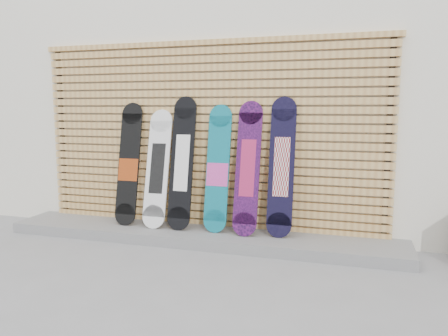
{
  "coord_description": "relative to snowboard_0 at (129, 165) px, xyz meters",
  "views": [
    {
      "loc": [
        1.53,
        -3.9,
        1.52
      ],
      "look_at": [
        0.13,
        0.75,
        0.85
      ],
      "focal_mm": 35.0,
      "sensor_mm": 36.0,
      "label": 1
    }
  ],
  "objects": [
    {
      "name": "snowboard_3",
      "position": [
        1.13,
        0.01,
        -0.01
      ],
      "size": [
        0.27,
        0.31,
        1.44
      ],
      "color": "#0D6B7D",
      "rests_on": "concrete_step"
    },
    {
      "name": "snowboard_2",
      "position": [
        0.7,
        -0.0,
        0.05
      ],
      "size": [
        0.28,
        0.34,
        1.54
      ],
      "color": "black",
      "rests_on": "concrete_step"
    },
    {
      "name": "snowboard_5",
      "position": [
        1.86,
        0.02,
        0.04
      ],
      "size": [
        0.28,
        0.29,
        1.53
      ],
      "color": "black",
      "rests_on": "concrete_step"
    },
    {
      "name": "snowboard_4",
      "position": [
        1.48,
        -0.01,
        0.02
      ],
      "size": [
        0.27,
        0.35,
        1.48
      ],
      "color": "black",
      "rests_on": "concrete_step"
    },
    {
      "name": "building",
      "position": [
        1.58,
        2.72,
        0.96
      ],
      "size": [
        12.0,
        5.0,
        3.6
      ],
      "primitive_type": "cube",
      "color": "silver",
      "rests_on": "ground"
    },
    {
      "name": "snowboard_0",
      "position": [
        0.0,
        0.0,
        0.0
      ],
      "size": [
        0.27,
        0.33,
        1.47
      ],
      "color": "black",
      "rests_on": "concrete_step"
    },
    {
      "name": "ground",
      "position": [
        1.08,
        -0.78,
        -0.84
      ],
      "size": [
        80.0,
        80.0,
        0.0
      ],
      "primitive_type": "plane",
      "color": "gray",
      "rests_on": "ground"
    },
    {
      "name": "slat_wall",
      "position": [
        0.93,
        0.19,
        0.37
      ],
      "size": [
        4.26,
        0.08,
        2.29
      ],
      "color": "tan",
      "rests_on": "ground"
    },
    {
      "name": "snowboard_1",
      "position": [
        0.39,
        -0.01,
        -0.03
      ],
      "size": [
        0.28,
        0.36,
        1.39
      ],
      "color": "white",
      "rests_on": "concrete_step"
    },
    {
      "name": "concrete_step",
      "position": [
        0.93,
        -0.1,
        -0.78
      ],
      "size": [
        4.6,
        0.7,
        0.12
      ],
      "primitive_type": "cube",
      "color": "slate",
      "rests_on": "ground"
    }
  ]
}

